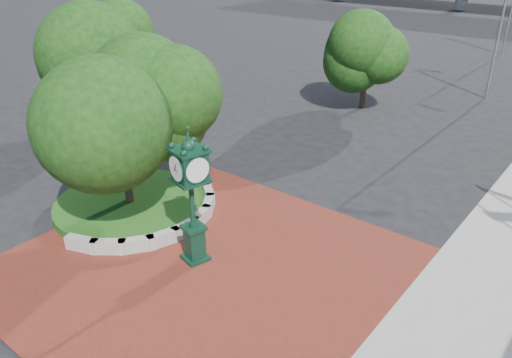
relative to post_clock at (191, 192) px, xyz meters
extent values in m
plane|color=black|center=(0.41, 0.90, -2.65)|extent=(200.00, 200.00, 0.00)
cube|color=maroon|center=(0.41, -0.10, -2.63)|extent=(12.00, 12.00, 0.04)
cube|color=#9E9B93|center=(-3.49, -2.11, -2.38)|extent=(1.29, 0.76, 0.54)
cube|color=#9E9B93|center=(-2.64, -1.64, -2.38)|extent=(1.20, 1.04, 0.54)
cube|color=#9E9B93|center=(-1.97, -0.94, -2.38)|extent=(1.00, 1.22, 0.54)
cube|color=#9E9B93|center=(-1.54, -0.07, -2.38)|extent=(0.71, 1.30, 0.54)
cube|color=#9E9B93|center=(-1.39, 0.90, -2.38)|extent=(0.35, 1.25, 0.54)
cube|color=#9E9B93|center=(-1.54, 1.86, -2.38)|extent=(0.71, 1.30, 0.54)
cube|color=#9E9B93|center=(-1.97, 2.73, -2.38)|extent=(1.00, 1.22, 0.54)
cube|color=#9E9B93|center=(-2.64, 3.44, -2.38)|extent=(1.20, 1.04, 0.54)
cube|color=#9E9B93|center=(-3.49, 3.90, -2.38)|extent=(1.29, 0.76, 0.54)
cylinder|color=#144714|center=(-4.59, 0.90, -2.45)|extent=(6.10, 6.10, 0.40)
cylinder|color=#38281C|center=(-4.59, 0.90, -1.56)|extent=(0.36, 0.36, 2.17)
sphere|color=#0E3611|center=(-4.59, 0.90, 1.08)|extent=(5.20, 5.20, 5.20)
cylinder|color=#38281C|center=(-12.59, 5.90, -1.42)|extent=(0.36, 0.36, 2.45)
sphere|color=#0E3611|center=(-12.59, 5.90, 1.48)|extent=(5.60, 5.60, 5.60)
cylinder|color=#38281C|center=(-3.59, 18.90, -1.68)|extent=(0.36, 0.36, 1.92)
sphere|color=#0E3611|center=(-3.59, 18.90, 0.60)|extent=(4.40, 4.40, 4.40)
cube|color=black|center=(0.00, 0.00, -2.56)|extent=(0.99, 0.99, 0.16)
cube|color=black|center=(0.00, 0.00, -1.94)|extent=(0.68, 0.68, 1.11)
cube|color=black|center=(0.00, 0.00, -1.35)|extent=(0.87, 0.87, 0.12)
cylinder|color=black|center=(0.00, 0.00, -0.43)|extent=(0.17, 0.17, 1.72)
cube|color=black|center=(0.00, 0.00, 0.95)|extent=(1.11, 1.11, 0.91)
cylinder|color=white|center=(-0.12, -0.46, 0.95)|extent=(0.80, 0.26, 0.81)
cylinder|color=white|center=(0.12, 0.46, 0.95)|extent=(0.80, 0.26, 0.81)
cylinder|color=white|center=(-0.46, 0.12, 0.95)|extent=(0.26, 0.80, 0.81)
cylinder|color=white|center=(0.46, -0.12, 0.95)|extent=(0.26, 0.80, 0.81)
sphere|color=black|center=(0.00, 0.00, 1.58)|extent=(0.45, 0.45, 0.45)
cone|color=black|center=(0.00, 0.00, 1.92)|extent=(0.18, 0.18, 0.51)
cylinder|color=slate|center=(2.11, 26.01, 1.98)|extent=(0.16, 0.16, 9.24)
camera|label=1|loc=(10.55, -9.84, 7.44)|focal=35.00mm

